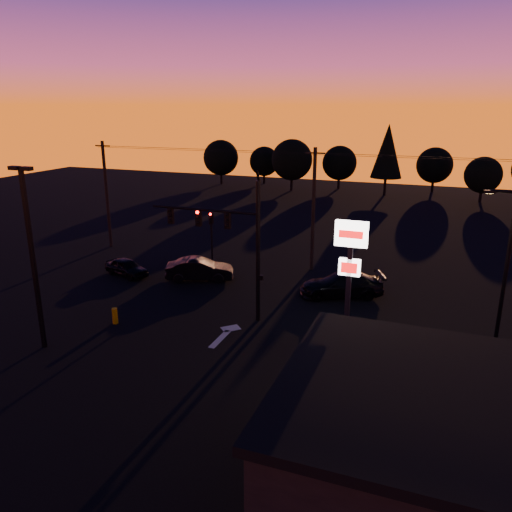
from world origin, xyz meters
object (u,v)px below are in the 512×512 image
at_px(traffic_signal_mast, 231,234).
at_px(car_left, 127,267).
at_px(secondary_signal, 211,232).
at_px(streetlight, 505,263).
at_px(car_mid, 200,269).
at_px(suv_parked, 357,408).
at_px(bollard, 115,316).
at_px(car_right, 342,285).
at_px(pylon_sign, 350,261).
at_px(parking_lot_light, 31,248).

height_order(traffic_signal_mast, car_left, traffic_signal_mast).
xyz_separation_m(secondary_signal, streetlight, (18.91, -5.99, 1.56)).
height_order(car_mid, suv_parked, car_mid).
distance_m(streetlight, bollard, 20.72).
bearing_deg(car_right, bollard, -74.80).
height_order(car_left, car_right, car_right).
bearing_deg(traffic_signal_mast, car_left, 158.55).
xyz_separation_m(traffic_signal_mast, streetlight, (14.01, 1.51, -0.52)).
height_order(secondary_signal, car_left, secondary_signal).
xyz_separation_m(secondary_signal, suv_parked, (13.50, -15.30, -2.13)).
height_order(pylon_sign, car_right, pylon_sign).
bearing_deg(suv_parked, traffic_signal_mast, 111.04).
xyz_separation_m(parking_lot_light, bollard, (1.65, 3.68, -4.81)).
xyz_separation_m(bollard, car_left, (-4.28, 7.26, 0.16)).
bearing_deg(car_left, car_mid, -62.20).
relative_size(pylon_sign, car_mid, 1.45).
relative_size(car_left, car_right, 0.68).
relative_size(bollard, car_mid, 0.19).
distance_m(secondary_signal, car_right, 10.61).
bearing_deg(pylon_sign, car_mid, 147.54).
height_order(secondary_signal, bollard, secondary_signal).
bearing_deg(secondary_signal, streetlight, -17.56).
relative_size(streetlight, car_mid, 1.71).
xyz_separation_m(pylon_sign, car_mid, (-11.76, 7.48, -4.14)).
bearing_deg(pylon_sign, bollard, -176.35).
height_order(traffic_signal_mast, suv_parked, traffic_signal_mast).
relative_size(parking_lot_light, car_mid, 1.95).
xyz_separation_m(parking_lot_light, car_right, (12.69, 12.44, -4.50)).
xyz_separation_m(car_right, suv_parked, (3.30, -13.25, -0.04)).
bearing_deg(car_right, traffic_signal_mast, -67.40).
bearing_deg(car_right, pylon_sign, -10.41).
xyz_separation_m(car_mid, car_right, (9.96, 0.46, 0.00)).
bearing_deg(streetlight, parking_lot_light, -158.35).
distance_m(pylon_sign, suv_parked, 6.93).
xyz_separation_m(parking_lot_light, pylon_sign, (14.50, 4.50, -0.36)).
bearing_deg(pylon_sign, parking_lot_light, -162.77).
bearing_deg(streetlight, car_right, 155.67).
xyz_separation_m(traffic_signal_mast, car_left, (-10.03, 3.94, -4.32)).
bearing_deg(car_mid, parking_lot_light, 145.17).
height_order(pylon_sign, streetlight, streetlight).
distance_m(traffic_signal_mast, bollard, 8.01).
height_order(streetlight, bollard, streetlight).
distance_m(secondary_signal, car_left, 6.63).
distance_m(parking_lot_light, suv_parked, 16.65).
bearing_deg(streetlight, pylon_sign, -149.92).
relative_size(parking_lot_light, suv_parked, 1.75).
bearing_deg(car_right, car_mid, -110.57).
bearing_deg(traffic_signal_mast, car_right, 45.82).
relative_size(streetlight, car_left, 2.22).
distance_m(bollard, car_left, 8.43).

